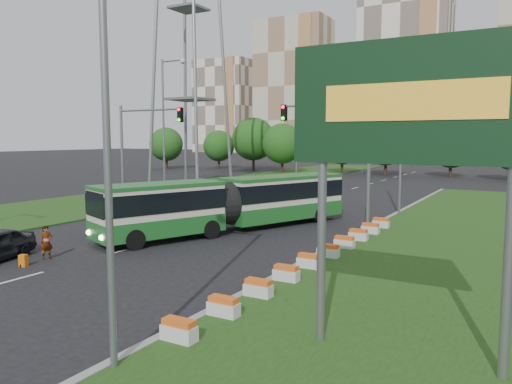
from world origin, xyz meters
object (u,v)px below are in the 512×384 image
Objects in this scene: traffic_mast_median at (343,143)px; traffic_mast_left at (138,142)px; car_left_far at (185,203)px; pedestrian at (46,243)px; shopping_trolley at (23,261)px; articulated_bus at (228,203)px; billboard at (411,116)px.

traffic_mast_median and traffic_mast_left have the same top height.
car_left_far is 2.81× the size of pedestrian.
traffic_mast_left is 14.89× the size of shopping_trolley.
traffic_mast_median is at bearing 47.60° from articulated_bus.
car_left_far is 8.25× the size of shopping_trolley.
traffic_mast_left reaches higher than articulated_bus.
pedestrian reaches higher than car_left_far.
pedestrian is (5.59, -12.31, -4.56)m from traffic_mast_left.
pedestrian is at bearing -125.72° from traffic_mast_median.
articulated_bus is 10.93m from pedestrian.
billboard reaches higher than articulated_bus.
traffic_mast_median reaches higher than pedestrian.
traffic_mast_left is 5.70m from car_left_far.
traffic_mast_left is at bearing -142.67° from car_left_far.
traffic_mast_left is 5.07× the size of pedestrian.
articulated_bus is 3.80× the size of car_left_far.
billboard reaches higher than shopping_trolley.
billboard is 27.16m from traffic_mast_left.
shopping_trolley is at bearing -90.06° from car_left_far.
shopping_trolley is at bearing -148.66° from pedestrian.
billboard is 17.83m from shopping_trolley.
shopping_trolley is at bearing -122.29° from traffic_mast_median.
car_left_far is at bearing 173.16° from traffic_mast_median.
traffic_mast_left is at bearing 94.14° from shopping_trolley.
traffic_mast_left is 9.90m from articulated_bus.
billboard is 5.07× the size of pedestrian.
billboard and traffic_mast_left have the same top height.
billboard and traffic_mast_median have the same top height.
billboard is 27.54m from car_left_far.
pedestrian is (-3.41, -10.35, -0.91)m from articulated_bus.
billboard is at bearing -53.52° from car_left_far.
articulated_bus reaches higher than pedestrian.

